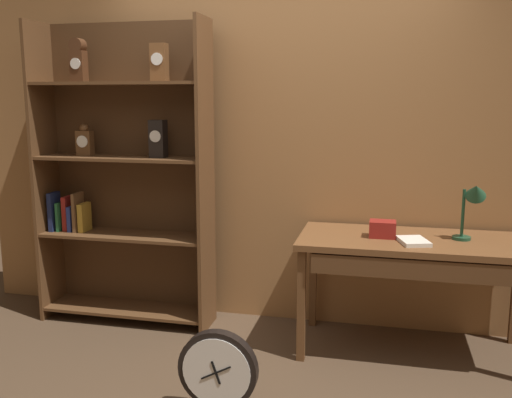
{
  "coord_description": "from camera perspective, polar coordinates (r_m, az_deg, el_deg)",
  "views": [
    {
      "loc": [
        0.75,
        -2.68,
        1.65
      ],
      "look_at": [
        -0.07,
        0.83,
        1.0
      ],
      "focal_mm": 39.35,
      "sensor_mm": 36.0,
      "label": 1
    }
  ],
  "objects": [
    {
      "name": "workbench",
      "position": [
        3.72,
        15.85,
        -5.21
      ],
      "size": [
        1.47,
        0.68,
        0.77
      ],
      "color": "brown",
      "rests_on": "ground"
    },
    {
      "name": "bookshelf",
      "position": [
        4.21,
        -13.35,
        2.1
      ],
      "size": [
        1.28,
        0.34,
        2.19
      ],
      "color": "brown",
      "rests_on": "ground"
    },
    {
      "name": "open_repair_manual",
      "position": [
        3.61,
        15.7,
        -4.15
      ],
      "size": [
        0.22,
        0.26,
        0.02
      ],
      "primitive_type": "cube",
      "rotation": [
        0.0,
        0.0,
        0.29
      ],
      "color": "silver",
      "rests_on": "workbench"
    },
    {
      "name": "desk_lamp",
      "position": [
        3.71,
        21.19,
        0.0
      ],
      "size": [
        0.19,
        0.19,
        0.4
      ],
      "color": "#1E472D",
      "rests_on": "workbench"
    },
    {
      "name": "toolbox_small",
      "position": [
        3.7,
        12.74,
        -3.0
      ],
      "size": [
        0.17,
        0.13,
        0.11
      ],
      "primitive_type": "cube",
      "color": "maroon",
      "rests_on": "workbench"
    },
    {
      "name": "back_wood_panel",
      "position": [
        4.1,
        2.52,
        5.31
      ],
      "size": [
        4.8,
        0.05,
        2.6
      ],
      "primitive_type": "cube",
      "color": "#9E6B3D",
      "rests_on": "ground"
    },
    {
      "name": "round_clock_large",
      "position": [
        3.07,
        -3.89,
        -17.16
      ],
      "size": [
        0.43,
        0.11,
        0.47
      ],
      "color": "black",
      "rests_on": "ground"
    }
  ]
}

